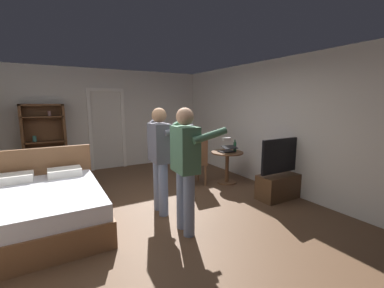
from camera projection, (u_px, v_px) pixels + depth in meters
name	position (u px, v px, depth m)	size (l,w,h in m)	color
ground_plane	(160.00, 214.00, 4.04)	(7.40, 7.40, 0.00)	brown
wall_back	(109.00, 120.00, 6.76)	(5.36, 0.12, 2.62)	beige
wall_right	(278.00, 125.00, 5.12)	(0.12, 6.97, 2.62)	beige
doorway_frame	(107.00, 123.00, 6.67)	(0.93, 0.08, 2.13)	white
bed	(42.00, 208.00, 3.56)	(1.57, 1.95, 1.02)	brown
bookshelf	(45.00, 138.00, 5.88)	(0.90, 0.32, 1.73)	brown
tv_flatscreen	(282.00, 180.00, 4.70)	(1.08, 0.40, 1.13)	#4C331E
side_table	(227.00, 162.00, 5.56)	(0.69, 0.69, 0.70)	brown
laptop	(227.00, 150.00, 5.46)	(0.34, 0.35, 0.15)	black
bottle_on_table	(235.00, 147.00, 5.50)	(0.06, 0.06, 0.27)	#1D4B2B
wooden_chair	(196.00, 161.00, 5.37)	(0.45, 0.45, 0.99)	brown
person_blue_shirt	(186.00, 162.00, 3.36)	(0.66, 0.61, 1.70)	slate
person_striped_shirt	(160.00, 153.00, 3.97)	(0.65, 0.63, 1.69)	slate
suitcase_dark	(66.00, 176.00, 5.39)	(0.50, 0.30, 0.44)	#1E2D38
suitcase_small	(78.00, 180.00, 5.21)	(0.51, 0.29, 0.38)	black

